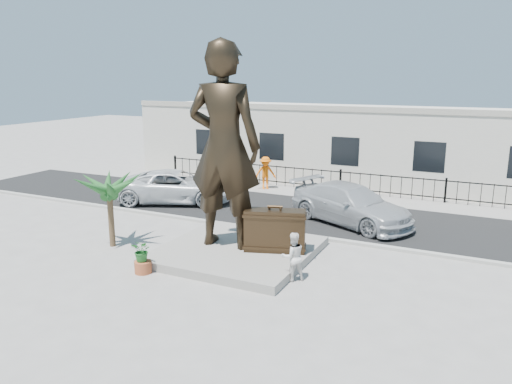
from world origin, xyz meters
TOP-DOWN VIEW (x-y plane):
  - ground at (0.00, 0.00)m, footprint 100.00×100.00m
  - street at (0.00, 8.00)m, footprint 40.00×7.00m
  - curb at (0.00, 4.50)m, footprint 40.00×0.25m
  - far_sidewalk at (0.00, 12.00)m, footprint 40.00×2.50m
  - plinth at (-0.50, 1.50)m, footprint 5.20×5.20m
  - fence at (0.00, 12.80)m, footprint 22.00×0.10m
  - building at (0.00, 17.00)m, footprint 28.00×7.00m
  - statue at (-1.04, 1.58)m, footprint 2.82×2.01m
  - suitcase at (0.85, 1.77)m, footprint 2.22×1.30m
  - tourist at (2.12, 0.28)m, footprint 0.97×0.96m
  - car_white at (-6.95, 7.00)m, footprint 6.47×4.78m
  - car_silver at (2.10, 7.20)m, footprint 6.30×4.61m
  - worker at (-4.06, 11.69)m, footprint 1.38×1.23m
  - palm_tree at (-5.27, 0.32)m, footprint 1.80×1.80m
  - planter at (-2.54, -1.32)m, footprint 0.56×0.56m
  - shrub at (-2.54, -1.32)m, footprint 0.67×0.58m

SIDE VIEW (x-z plane):
  - ground at x=0.00m, z-range 0.00..0.00m
  - palm_tree at x=-5.27m, z-range -1.60..1.60m
  - street at x=0.00m, z-range 0.00..0.01m
  - far_sidewalk at x=0.00m, z-range 0.00..0.02m
  - curb at x=0.00m, z-range 0.00..0.12m
  - plinth at x=-0.50m, z-range 0.00..0.30m
  - planter at x=-2.54m, z-range 0.00..0.40m
  - fence at x=0.00m, z-range 0.00..1.20m
  - shrub at x=-2.54m, z-range 0.40..1.14m
  - tourist at x=2.12m, z-range 0.00..1.58m
  - car_white at x=-6.95m, z-range 0.01..1.64m
  - car_silver at x=2.10m, z-range 0.01..1.70m
  - worker at x=-4.06m, z-range 0.02..1.87m
  - suitcase at x=0.85m, z-range 0.30..1.79m
  - building at x=0.00m, z-range 0.00..4.40m
  - statue at x=-1.04m, z-range 0.30..7.58m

